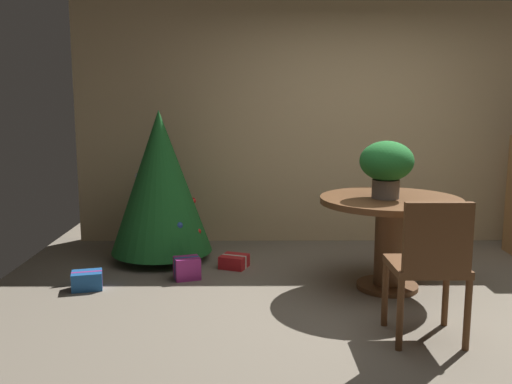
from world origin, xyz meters
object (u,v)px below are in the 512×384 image
holiday_tree (160,182)px  gift_box_red (234,261)px  wooden_chair_near (430,261)px  flower_vase (387,164)px  gift_box_purple (187,268)px  gift_box_blue (87,280)px  round_dining_table (390,223)px

holiday_tree → gift_box_red: 1.06m
wooden_chair_near → flower_vase: bearing=92.5°
gift_box_red → gift_box_purple: gift_box_purple is taller
holiday_tree → gift_box_blue: holiday_tree is taller
flower_vase → gift_box_blue: flower_vase is taller
wooden_chair_near → gift_box_red: size_ratio=3.17×
holiday_tree → round_dining_table: bearing=-23.6°
holiday_tree → gift_box_blue: (-0.49, -0.89, -0.70)m
flower_vase → wooden_chair_near: size_ratio=0.49×
wooden_chair_near → gift_box_blue: 2.76m
round_dining_table → flower_vase: flower_vase is taller
round_dining_table → gift_box_blue: round_dining_table is taller
flower_vase → holiday_tree: (-1.98, 0.91, -0.27)m
round_dining_table → holiday_tree: 2.22m
wooden_chair_near → holiday_tree: size_ratio=0.64×
wooden_chair_near → gift_box_purple: 2.20m
holiday_tree → gift_box_purple: bearing=-63.1°
round_dining_table → gift_box_purple: size_ratio=4.44×
holiday_tree → gift_box_purple: holiday_tree is taller
gift_box_red → wooden_chair_near: bearing=-51.7°
holiday_tree → gift_box_blue: size_ratio=5.20×
gift_box_purple → gift_box_blue: 0.85m
flower_vase → gift_box_purple: size_ratio=1.79×
flower_vase → gift_box_red: size_ratio=1.56×
gift_box_blue → flower_vase: bearing=-0.6°
round_dining_table → holiday_tree: holiday_tree is taller
flower_vase → gift_box_purple: (-1.66, 0.29, -0.95)m
gift_box_red → gift_box_purple: (-0.40, -0.34, 0.04)m
flower_vase → gift_box_purple: 1.94m
round_dining_table → flower_vase: bearing=-149.8°
wooden_chair_near → gift_box_red: wooden_chair_near is taller
wooden_chair_near → round_dining_table: bearing=90.0°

